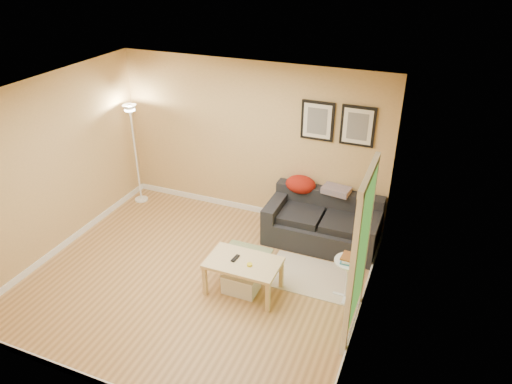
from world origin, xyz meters
TOP-DOWN VIEW (x-y plane):
  - floor at (0.00, 0.00)m, footprint 4.50×4.50m
  - ceiling at (0.00, 0.00)m, footprint 4.50×4.50m
  - wall_back at (0.00, 2.00)m, footprint 4.50×0.00m
  - wall_front at (0.00, -2.00)m, footprint 4.50×0.00m
  - wall_left at (-2.25, 0.00)m, footprint 0.00×4.00m
  - wall_right at (2.25, 0.00)m, footprint 0.00×4.00m
  - baseboard_back at (0.00, 1.99)m, footprint 4.50×0.02m
  - baseboard_left at (-2.24, 0.00)m, footprint 0.02×4.00m
  - baseboard_right at (2.24, 0.00)m, footprint 0.02×4.00m
  - sofa at (1.37, 1.53)m, footprint 1.70×0.90m
  - red_throw at (0.91, 1.83)m, footprint 0.48×0.36m
  - plaid_throw at (1.48, 1.84)m, footprint 0.45×0.32m
  - framed_print_left at (1.08, 1.98)m, footprint 0.50×0.04m
  - framed_print_right at (1.68, 1.98)m, footprint 0.50×0.04m
  - area_rug at (1.48, 0.62)m, footprint 1.25×0.85m
  - green_runner at (0.42, 0.79)m, footprint 0.70×0.50m
  - coffee_table at (0.72, -0.00)m, footprint 1.00×0.66m
  - remote_control at (0.60, 0.01)m, footprint 0.07×0.16m
  - tape_roll at (0.83, -0.05)m, footprint 0.07×0.07m
  - storage_bin at (0.69, -0.02)m, footprint 0.47×0.34m
  - side_table at (2.02, 0.38)m, footprint 0.39×0.39m
  - book_stack at (2.01, 0.38)m, footprint 0.25×0.28m
  - floor_lamp at (-2.00, 1.60)m, footprint 0.23×0.23m
  - doorway at (2.20, -0.15)m, footprint 0.12×1.01m

SIDE VIEW (x-z plane):
  - floor at x=0.00m, z-range 0.00..0.00m
  - area_rug at x=1.48m, z-range 0.00..0.01m
  - green_runner at x=0.42m, z-range 0.00..0.01m
  - baseboard_back at x=0.00m, z-range 0.00..0.10m
  - baseboard_left at x=-2.24m, z-range 0.00..0.10m
  - baseboard_right at x=2.24m, z-range 0.00..0.10m
  - storage_bin at x=0.69m, z-range 0.00..0.29m
  - coffee_table at x=0.72m, z-range 0.00..0.48m
  - side_table at x=2.02m, z-range 0.00..0.59m
  - sofa at x=1.37m, z-range 0.00..0.75m
  - remote_control at x=0.60m, z-range 0.48..0.50m
  - tape_roll at x=0.83m, z-range 0.48..0.51m
  - book_stack at x=2.01m, z-range 0.59..0.67m
  - red_throw at x=0.91m, z-range 0.63..0.91m
  - plaid_throw at x=1.48m, z-range 0.73..0.83m
  - floor_lamp at x=-2.00m, z-range -0.05..1.74m
  - doorway at x=2.20m, z-range -0.04..2.09m
  - wall_back at x=0.00m, z-range -0.95..3.55m
  - wall_front at x=0.00m, z-range -0.95..3.55m
  - wall_left at x=-2.25m, z-range -0.70..3.30m
  - wall_right at x=2.25m, z-range -0.70..3.30m
  - framed_print_left at x=1.08m, z-range 1.50..2.10m
  - framed_print_right at x=1.68m, z-range 1.50..2.10m
  - ceiling at x=0.00m, z-range 2.60..2.60m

